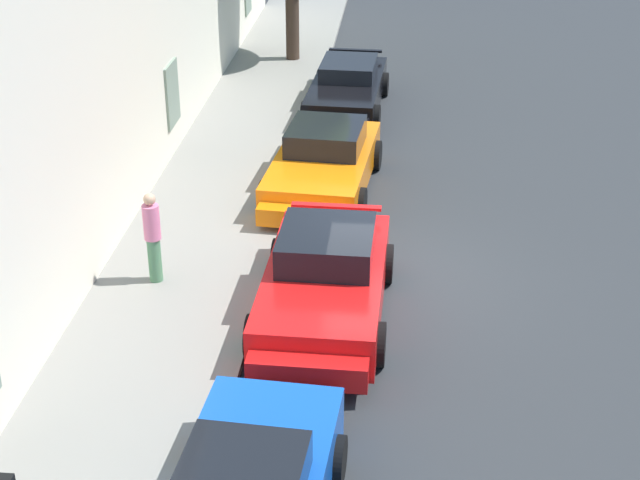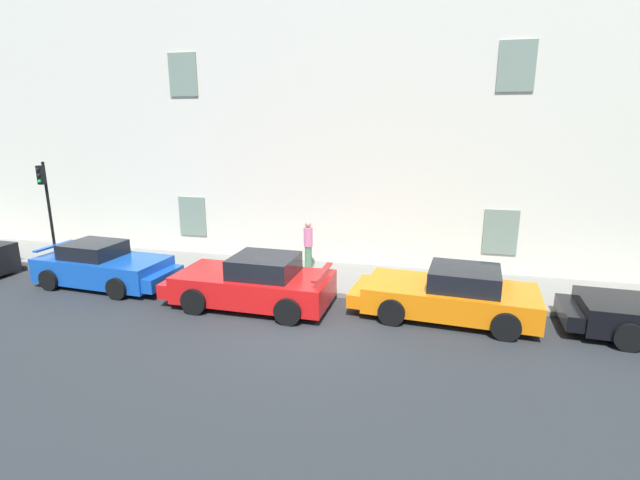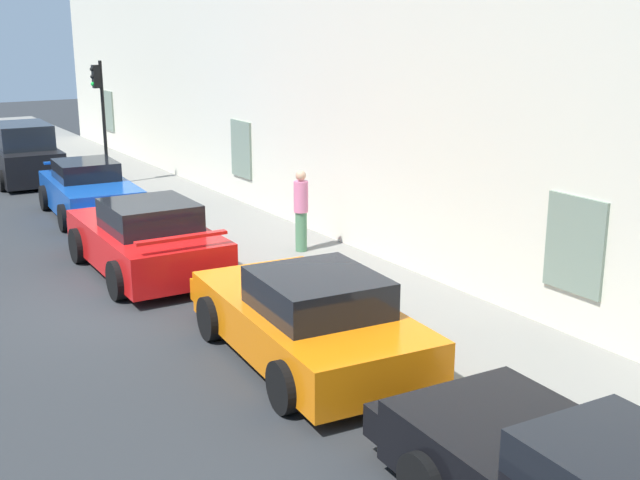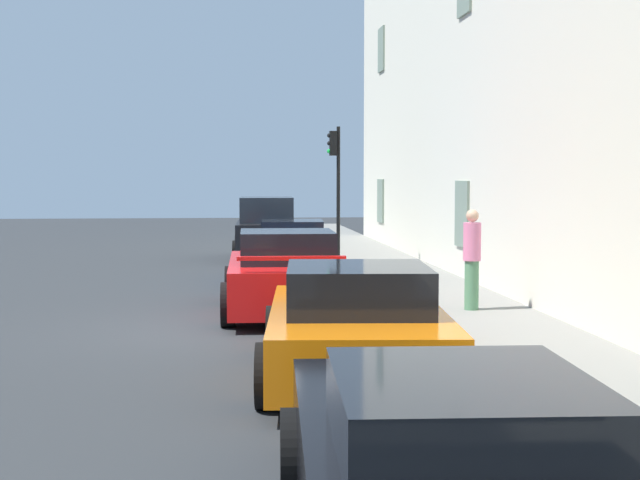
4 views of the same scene
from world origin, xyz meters
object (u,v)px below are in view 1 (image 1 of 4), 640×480
Objects in this scene: sportscar_white_middle at (322,166)px; pedestrian_admiring at (153,236)px; sportscar_yellow_flank at (324,287)px; sportscar_tail_end at (346,92)px.

pedestrian_admiring is at bearing 149.60° from sportscar_white_middle.
pedestrian_admiring reaches higher than sportscar_yellow_flank.
sportscar_tail_end is 10.38m from pedestrian_admiring.
sportscar_yellow_flank is at bearing -105.67° from pedestrian_admiring.
sportscar_yellow_flank is 0.94× the size of sportscar_tail_end.
sportscar_white_middle is 5.27m from pedestrian_admiring.
sportscar_tail_end is 2.94× the size of pedestrian_admiring.
sportscar_tail_end is at bearing 1.74° from sportscar_yellow_flank.
sportscar_white_middle is at bearing -30.40° from pedestrian_admiring.
pedestrian_admiring is (-9.97, 2.84, 0.46)m from sportscar_tail_end.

